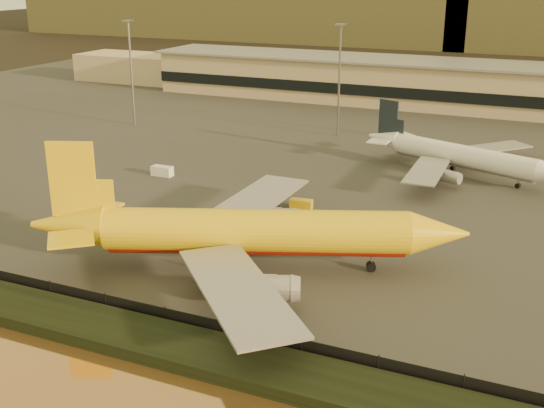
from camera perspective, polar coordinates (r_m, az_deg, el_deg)
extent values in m
plane|color=black|center=(87.90, -5.38, -6.16)|extent=(900.00, 900.00, 0.00)
cube|color=black|center=(75.00, -11.86, -10.67)|extent=(320.00, 7.00, 1.40)
cube|color=#2D2D2D|center=(172.68, 10.28, 6.38)|extent=(320.00, 220.00, 0.20)
cube|color=black|center=(77.53, -10.16, -8.99)|extent=(300.00, 0.05, 2.20)
cube|color=tan|center=(200.32, 12.54, 9.76)|extent=(160.00, 22.00, 12.00)
cube|color=black|center=(189.67, 11.80, 8.99)|extent=(160.00, 0.60, 3.00)
cube|color=gray|center=(199.43, 12.68, 11.54)|extent=(164.00, 24.00, 0.60)
cube|color=tan|center=(241.61, -10.25, 11.10)|extent=(50.00, 18.00, 9.00)
cylinder|color=slate|center=(172.75, -11.67, 10.56)|extent=(0.50, 0.50, 25.00)
cube|color=slate|center=(171.38, -11.97, 14.75)|extent=(2.20, 2.20, 0.40)
cylinder|color=slate|center=(158.87, 5.64, 10.12)|extent=(0.50, 0.50, 25.00)
cube|color=slate|center=(157.38, 5.79, 14.69)|extent=(2.20, 2.20, 0.40)
cylinder|color=yellow|center=(87.45, -1.31, -2.26)|extent=(38.28, 19.72, 5.63)
cylinder|color=#A91909|center=(87.81, -1.31, -2.85)|extent=(36.81, 18.17, 4.39)
cone|color=yellow|center=(89.13, 13.81, -2.41)|extent=(9.13, 8.05, 5.63)
cone|color=yellow|center=(92.03, -16.64, -1.70)|extent=(11.14, 8.85, 5.63)
cube|color=yellow|center=(89.74, -16.36, 1.99)|extent=(5.70, 2.63, 9.85)
cube|color=yellow|center=(96.26, -14.41, -0.30)|extent=(5.76, 5.70, 0.34)
cube|color=yellow|center=(86.24, -16.46, -2.79)|extent=(7.58, 7.58, 0.34)
cube|color=gray|center=(101.90, -1.40, 0.32)|extent=(7.65, 24.39, 0.34)
cylinder|color=gray|center=(98.85, 0.04, -1.23)|extent=(7.18, 5.29, 3.10)
cube|color=gray|center=(74.25, -2.87, -7.19)|extent=(22.34, 22.83, 0.34)
cylinder|color=gray|center=(78.02, -0.62, -7.06)|extent=(7.18, 5.29, 3.10)
cylinder|color=black|center=(89.65, 8.29, -5.19)|extent=(1.52, 1.38, 1.24)
cylinder|color=slate|center=(89.39, 8.31, -4.81)|extent=(0.22, 0.22, 2.53)
cylinder|color=black|center=(87.33, -4.07, -5.71)|extent=(1.52, 1.38, 1.24)
cylinder|color=slate|center=(87.06, -4.08, -5.32)|extent=(0.22, 0.22, 2.53)
cylinder|color=black|center=(91.92, -3.73, -4.38)|extent=(1.52, 1.38, 1.24)
cylinder|color=slate|center=(91.66, -3.74, -4.01)|extent=(0.22, 0.22, 2.53)
cylinder|color=white|center=(133.04, 15.73, 3.90)|extent=(28.71, 13.89, 4.04)
cylinder|color=gray|center=(133.22, 15.70, 3.60)|extent=(27.64, 12.77, 3.15)
cone|color=white|center=(142.21, 9.34, 5.45)|extent=(8.23, 6.32, 4.04)
cube|color=black|center=(140.79, 9.71, 7.15)|extent=(4.28, 1.85, 7.08)
cube|color=white|center=(144.52, 10.81, 5.71)|extent=(5.55, 5.52, 0.24)
cube|color=white|center=(138.02, 8.92, 5.19)|extent=(4.19, 4.00, 0.24)
cube|color=gray|center=(143.16, 17.61, 4.48)|extent=(16.43, 17.27, 0.24)
cylinder|color=gray|center=(140.19, 17.78, 3.69)|extent=(5.32, 3.77, 2.22)
cube|color=gray|center=(124.29, 12.86, 2.74)|extent=(6.20, 18.35, 0.24)
cylinder|color=gray|center=(125.88, 14.26, 2.31)|extent=(5.32, 3.77, 2.22)
cylinder|color=black|center=(129.27, 19.87, 1.45)|extent=(1.08, 0.97, 0.89)
cylinder|color=slate|center=(129.14, 19.89, 1.65)|extent=(0.21, 0.21, 1.82)
cylinder|color=black|center=(133.82, 14.09, 2.62)|extent=(1.08, 0.97, 0.89)
cylinder|color=slate|center=(133.69, 14.11, 2.81)|extent=(0.21, 0.21, 1.82)
cylinder|color=black|center=(136.87, 14.87, 2.92)|extent=(1.08, 0.97, 0.89)
cylinder|color=slate|center=(136.75, 14.89, 3.10)|extent=(0.21, 0.21, 1.82)
cube|color=yellow|center=(110.96, 2.46, -0.03)|extent=(3.77, 2.03, 1.62)
cube|color=white|center=(130.46, -9.17, 2.74)|extent=(4.07, 1.86, 1.82)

